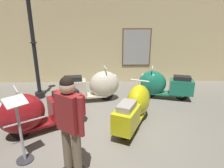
% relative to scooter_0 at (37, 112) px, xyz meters
% --- Properties ---
extents(ground_plane, '(60.00, 60.00, 0.00)m').
position_rel_scooter_0_xyz_m(ground_plane, '(1.49, -0.18, -0.48)').
color(ground_plane, slate).
extents(showroom_back_wall, '(18.00, 0.63, 3.22)m').
position_rel_scooter_0_xyz_m(showroom_back_wall, '(1.34, 3.60, 1.13)').
color(showroom_back_wall, '#CCB784').
rests_on(showroom_back_wall, ground).
extents(scooter_0, '(1.72, 1.35, 1.06)m').
position_rel_scooter_0_xyz_m(scooter_0, '(0.00, 0.00, 0.00)').
color(scooter_0, black).
rests_on(scooter_0, ground).
extents(scooter_1, '(1.73, 0.75, 1.02)m').
position_rel_scooter_0_xyz_m(scooter_1, '(1.10, 1.66, -0.02)').
color(scooter_1, black).
rests_on(scooter_1, ground).
extents(scooter_2, '(1.09, 1.63, 0.97)m').
position_rel_scooter_0_xyz_m(scooter_2, '(2.08, 0.32, -0.04)').
color(scooter_2, black).
rests_on(scooter_2, ground).
extents(scooter_3, '(1.64, 0.84, 0.96)m').
position_rel_scooter_0_xyz_m(scooter_3, '(3.06, 1.81, -0.04)').
color(scooter_3, black).
rests_on(scooter_3, ground).
extents(lamppost, '(0.28, 0.28, 3.15)m').
position_rel_scooter_0_xyz_m(lamppost, '(-0.63, 1.96, 1.16)').
color(lamppost, black).
rests_on(lamppost, ground).
extents(visitor_1, '(0.44, 0.39, 1.57)m').
position_rel_scooter_0_xyz_m(visitor_1, '(0.92, -1.16, 0.42)').
color(visitor_1, black).
rests_on(visitor_1, ground).
extents(info_stanchion, '(0.38, 0.39, 1.15)m').
position_rel_scooter_0_xyz_m(info_stanchion, '(0.05, -0.86, -0.00)').
color(info_stanchion, '#333338').
rests_on(info_stanchion, ground).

